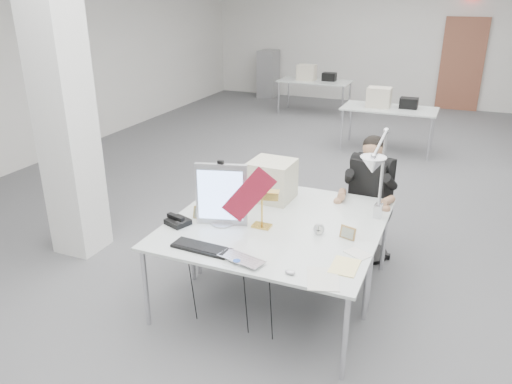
# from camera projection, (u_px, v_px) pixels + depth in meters

# --- Properties ---
(room_shell) EXTENTS (10.04, 14.04, 3.24)m
(room_shell) POSITION_uv_depth(u_px,v_px,m) (345.00, 77.00, 5.91)
(room_shell) COLOR #525254
(room_shell) RESTS_ON ground
(desk_main) EXTENTS (1.80, 0.90, 0.02)m
(desk_main) POSITION_uv_depth(u_px,v_px,m) (257.00, 245.00, 4.03)
(desk_main) COLOR silver
(desk_main) RESTS_ON room_shell
(desk_second) EXTENTS (1.80, 0.90, 0.02)m
(desk_second) POSITION_uv_depth(u_px,v_px,m) (293.00, 204.00, 4.80)
(desk_second) COLOR silver
(desk_second) RESTS_ON room_shell
(bg_desk_a) EXTENTS (1.60, 0.80, 0.02)m
(bg_desk_a) POSITION_uv_depth(u_px,v_px,m) (390.00, 109.00, 8.65)
(bg_desk_a) COLOR silver
(bg_desk_a) RESTS_ON room_shell
(bg_desk_b) EXTENTS (1.60, 0.80, 0.02)m
(bg_desk_b) POSITION_uv_depth(u_px,v_px,m) (315.00, 81.00, 11.25)
(bg_desk_b) COLOR silver
(bg_desk_b) RESTS_ON room_shell
(filing_cabinet) EXTENTS (0.45, 0.55, 1.20)m
(filing_cabinet) POSITION_uv_depth(u_px,v_px,m) (268.00, 74.00, 13.15)
(filing_cabinet) COLOR gray
(filing_cabinet) RESTS_ON room_shell
(office_chair) EXTENTS (0.57, 0.57, 0.96)m
(office_chair) POSITION_uv_depth(u_px,v_px,m) (368.00, 215.00, 5.21)
(office_chair) COLOR black
(office_chair) RESTS_ON room_shell
(seated_person) EXTENTS (0.62, 0.71, 0.92)m
(seated_person) POSITION_uv_depth(u_px,v_px,m) (371.00, 178.00, 5.01)
(seated_person) COLOR black
(seated_person) RESTS_ON office_chair
(monitor) EXTENTS (0.44, 0.16, 0.55)m
(monitor) POSITION_uv_depth(u_px,v_px,m) (222.00, 195.00, 4.27)
(monitor) COLOR #A4A4A8
(monitor) RESTS_ON desk_main
(pennant) EXTENTS (0.44, 0.17, 0.50)m
(pennant) POSITION_uv_depth(u_px,v_px,m) (249.00, 195.00, 4.12)
(pennant) COLOR maroon
(pennant) RESTS_ON monitor
(keyboard) EXTENTS (0.49, 0.19, 0.02)m
(keyboard) POSITION_uv_depth(u_px,v_px,m) (202.00, 248.00, 3.94)
(keyboard) COLOR black
(keyboard) RESTS_ON desk_main
(laptop) EXTENTS (0.41, 0.32, 0.03)m
(laptop) POSITION_uv_depth(u_px,v_px,m) (237.00, 262.00, 3.73)
(laptop) COLOR #BDBCC1
(laptop) RESTS_ON desk_main
(mouse) EXTENTS (0.09, 0.07, 0.03)m
(mouse) POSITION_uv_depth(u_px,v_px,m) (290.00, 272.00, 3.59)
(mouse) COLOR #B4B4B9
(mouse) RESTS_ON desk_main
(bankers_lamp) EXTENTS (0.31, 0.18, 0.32)m
(bankers_lamp) POSITION_uv_depth(u_px,v_px,m) (262.00, 210.00, 4.26)
(bankers_lamp) COLOR gold
(bankers_lamp) RESTS_ON desk_main
(desk_phone) EXTENTS (0.23, 0.22, 0.05)m
(desk_phone) POSITION_uv_depth(u_px,v_px,m) (178.00, 222.00, 4.36)
(desk_phone) COLOR black
(desk_phone) RESTS_ON desk_main
(picture_frame_left) EXTENTS (0.15, 0.05, 0.11)m
(picture_frame_left) POSITION_uv_depth(u_px,v_px,m) (200.00, 213.00, 4.44)
(picture_frame_left) COLOR tan
(picture_frame_left) RESTS_ON desk_main
(picture_frame_right) EXTENTS (0.14, 0.07, 0.11)m
(picture_frame_right) POSITION_uv_depth(u_px,v_px,m) (348.00, 233.00, 4.09)
(picture_frame_right) COLOR #B3874D
(picture_frame_right) RESTS_ON desk_main
(desk_clock) EXTENTS (0.10, 0.06, 0.09)m
(desk_clock) POSITION_uv_depth(u_px,v_px,m) (319.00, 229.00, 4.17)
(desk_clock) COLOR #B0B0B4
(desk_clock) RESTS_ON desk_main
(paper_stack_a) EXTENTS (0.31, 0.37, 0.01)m
(paper_stack_a) POSITION_uv_depth(u_px,v_px,m) (323.00, 279.00, 3.54)
(paper_stack_a) COLOR silver
(paper_stack_a) RESTS_ON desk_main
(paper_stack_b) EXTENTS (0.19, 0.27, 0.01)m
(paper_stack_b) POSITION_uv_depth(u_px,v_px,m) (345.00, 266.00, 3.69)
(paper_stack_b) COLOR #FDEC97
(paper_stack_b) RESTS_ON desk_main
(paper_stack_c) EXTENTS (0.23, 0.21, 0.01)m
(paper_stack_c) POSITION_uv_depth(u_px,v_px,m) (358.00, 254.00, 3.88)
(paper_stack_c) COLOR silver
(paper_stack_c) RESTS_ON desk_main
(beige_monitor) EXTENTS (0.42, 0.40, 0.38)m
(beige_monitor) POSITION_uv_depth(u_px,v_px,m) (272.00, 180.00, 4.84)
(beige_monitor) COLOR beige
(beige_monitor) RESTS_ON desk_second
(architect_lamp) EXTENTS (0.23, 0.64, 0.81)m
(architect_lamp) POSITION_uv_depth(u_px,v_px,m) (377.00, 184.00, 4.14)
(architect_lamp) COLOR #B7B8BC
(architect_lamp) RESTS_ON desk_second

